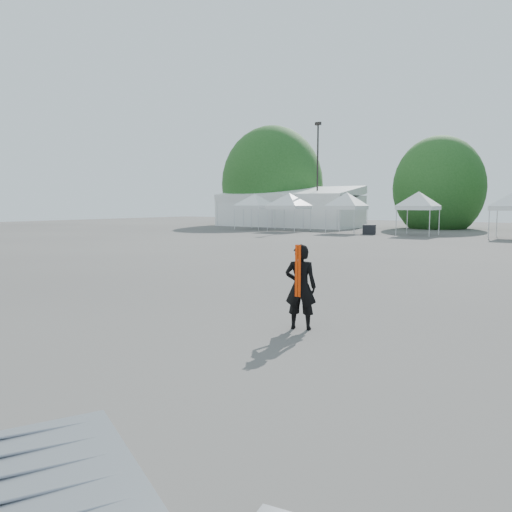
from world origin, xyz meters
The scene contains 12 objects.
ground centered at (0.00, 0.00, 0.00)m, with size 120.00×120.00×0.00m, color #474442.
marquee centered at (-22.00, 35.00, 1.97)m, with size 15.00×6.25×4.23m.
light_pole_west centered at (-18.00, 34.00, 5.77)m, with size 0.60×0.25×10.30m.
tree_far_w centered at (-26.00, 38.00, 4.54)m, with size 4.80×4.80×7.30m.
tree_mid_w centered at (-8.00, 40.00, 3.93)m, with size 4.16×4.16×6.33m.
tent_a centered at (-21.66, 28.54, 3.06)m, with size 4.16×4.16×3.88m.
tent_b centered at (-17.35, 27.69, 3.06)m, with size 4.19×4.19×3.88m.
tent_c centered at (-11.99, 28.00, 3.06)m, with size 3.83×3.83×3.88m.
tent_d centered at (-6.21, 28.28, 3.06)m, with size 3.80×3.80×3.88m.
man centered at (1.02, -1.69, 0.82)m, with size 0.70×0.59×1.64m.
barrier_mid centered at (2.04, -7.47, 0.04)m, with size 2.77×2.17×0.08m.
crate_west centered at (-9.59, 27.05, 0.38)m, with size 0.98×0.76×0.76m, color black.
Camera 1 is at (5.78, -9.84, 2.40)m, focal length 35.00 mm.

